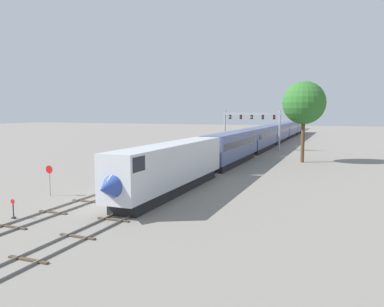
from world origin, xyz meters
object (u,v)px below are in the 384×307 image
at_px(signal_gantry, 252,121).
at_px(stop_sign, 49,176).
at_px(switch_stand, 13,212).
at_px(trackside_tree_left, 304,103).
at_px(passenger_train, 271,135).

height_order(signal_gantry, stop_sign, signal_gantry).
xyz_separation_m(signal_gantry, switch_stand, (-4.85, -56.92, -5.43)).
bearing_deg(switch_stand, trackside_tree_left, 67.59).
bearing_deg(switch_stand, stop_sign, 112.57).
xyz_separation_m(passenger_train, signal_gantry, (-2.25, -10.50, 3.34)).
bearing_deg(trackside_tree_left, stop_sign, -120.33).
relative_size(signal_gantry, trackside_tree_left, 0.96).
height_order(passenger_train, trackside_tree_left, trackside_tree_left).
relative_size(signal_gantry, stop_sign, 4.20).
xyz_separation_m(passenger_train, stop_sign, (-10.00, -60.45, -0.74)).
relative_size(stop_sign, trackside_tree_left, 0.23).
height_order(stop_sign, trackside_tree_left, trackside_tree_left).
bearing_deg(signal_gantry, trackside_tree_left, -54.36).
distance_m(switch_stand, trackside_tree_left, 44.59).
height_order(signal_gantry, trackside_tree_left, trackside_tree_left).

